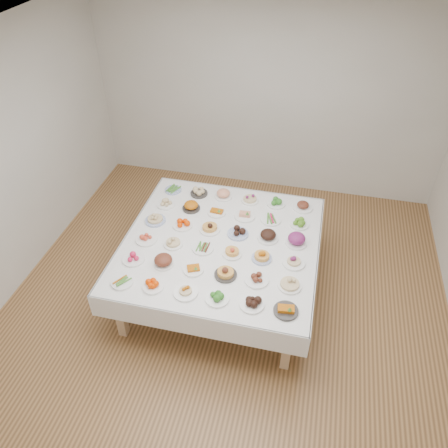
% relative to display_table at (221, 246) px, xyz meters
% --- Properties ---
extents(room_envelope, '(5.02, 5.02, 2.81)m').
position_rel_display_table_xyz_m(room_envelope, '(0.12, -0.14, 1.15)').
color(room_envelope, '#A17343').
rests_on(room_envelope, ground).
extents(display_table, '(2.12, 2.12, 0.75)m').
position_rel_display_table_xyz_m(display_table, '(0.00, 0.00, 0.00)').
color(display_table, white).
rests_on(display_table, ground).
extents(dish_0, '(0.22, 0.22, 0.05)m').
position_rel_display_table_xyz_m(dish_0, '(-0.80, -0.82, 0.09)').
color(dish_0, white).
rests_on(dish_0, display_table).
extents(dish_1, '(0.20, 0.20, 0.09)m').
position_rel_display_table_xyz_m(dish_1, '(-0.48, -0.80, 0.11)').
color(dish_1, white).
rests_on(dish_1, display_table).
extents(dish_2, '(0.23, 0.23, 0.11)m').
position_rel_display_table_xyz_m(dish_2, '(-0.15, -0.80, 0.11)').
color(dish_2, white).
rests_on(dish_2, display_table).
extents(dish_3, '(0.23, 0.23, 0.11)m').
position_rel_display_table_xyz_m(dish_3, '(0.16, -0.81, 0.12)').
color(dish_3, white).
rests_on(dish_3, display_table).
extents(dish_4, '(0.23, 0.23, 0.11)m').
position_rel_display_table_xyz_m(dish_4, '(0.49, -0.80, 0.12)').
color(dish_4, white).
rests_on(dish_4, display_table).
extents(dish_5, '(0.23, 0.23, 0.10)m').
position_rel_display_table_xyz_m(dish_5, '(0.81, -0.81, 0.11)').
color(dish_5, '#2E2C29').
rests_on(dish_5, display_table).
extents(dish_6, '(0.23, 0.23, 0.10)m').
position_rel_display_table_xyz_m(dish_6, '(-0.82, -0.49, 0.11)').
color(dish_6, white).
rests_on(dish_6, display_table).
extents(dish_7, '(0.24, 0.24, 0.13)m').
position_rel_display_table_xyz_m(dish_7, '(-0.49, -0.48, 0.13)').
color(dish_7, white).
rests_on(dish_7, display_table).
extents(dish_8, '(0.21, 0.21, 0.08)m').
position_rel_display_table_xyz_m(dish_8, '(-0.17, -0.49, 0.10)').
color(dish_8, white).
rests_on(dish_8, display_table).
extents(dish_9, '(0.22, 0.22, 0.15)m').
position_rel_display_table_xyz_m(dish_9, '(0.17, -0.49, 0.14)').
color(dish_9, '#2E2C29').
rests_on(dish_9, display_table).
extents(dish_10, '(0.24, 0.24, 0.10)m').
position_rel_display_table_xyz_m(dish_10, '(0.48, -0.49, 0.11)').
color(dish_10, white).
rests_on(dish_10, display_table).
extents(dish_11, '(0.23, 0.23, 0.14)m').
position_rel_display_table_xyz_m(dish_11, '(0.81, -0.48, 0.13)').
color(dish_11, white).
rests_on(dish_11, display_table).
extents(dish_12, '(0.24, 0.24, 0.09)m').
position_rel_display_table_xyz_m(dish_12, '(-0.80, -0.16, 0.11)').
color(dish_12, white).
rests_on(dish_12, display_table).
extents(dish_13, '(0.20, 0.20, 0.12)m').
position_rel_display_table_xyz_m(dish_13, '(-0.49, -0.17, 0.13)').
color(dish_13, white).
rests_on(dish_13, display_table).
extents(dish_14, '(0.23, 0.23, 0.05)m').
position_rel_display_table_xyz_m(dish_14, '(-0.16, -0.16, 0.09)').
color(dish_14, white).
rests_on(dish_14, display_table).
extents(dish_15, '(0.21, 0.21, 0.11)m').
position_rel_display_table_xyz_m(dish_15, '(0.16, -0.17, 0.11)').
color(dish_15, white).
rests_on(dish_15, display_table).
extents(dish_16, '(0.22, 0.21, 0.13)m').
position_rel_display_table_xyz_m(dish_16, '(0.48, -0.17, 0.13)').
color(dish_16, '#4C66B2').
rests_on(dish_16, display_table).
extents(dish_17, '(0.23, 0.23, 0.12)m').
position_rel_display_table_xyz_m(dish_17, '(0.81, -0.16, 0.12)').
color(dish_17, white).
rests_on(dish_17, display_table).
extents(dish_18, '(0.23, 0.23, 0.13)m').
position_rel_display_table_xyz_m(dish_18, '(-0.82, 0.17, 0.13)').
color(dish_18, '#4C66B2').
rests_on(dish_18, display_table).
extents(dish_19, '(0.22, 0.22, 0.10)m').
position_rel_display_table_xyz_m(dish_19, '(-0.49, 0.16, 0.11)').
color(dish_19, white).
rests_on(dish_19, display_table).
extents(dish_20, '(0.23, 0.23, 0.13)m').
position_rel_display_table_xyz_m(dish_20, '(-0.17, 0.16, 0.13)').
color(dish_20, white).
rests_on(dish_20, display_table).
extents(dish_21, '(0.23, 0.23, 0.11)m').
position_rel_display_table_xyz_m(dish_21, '(0.16, 0.16, 0.12)').
color(dish_21, '#4C66B2').
rests_on(dish_21, display_table).
extents(dish_22, '(0.25, 0.25, 0.14)m').
position_rel_display_table_xyz_m(dish_22, '(0.49, 0.16, 0.14)').
color(dish_22, white).
rests_on(dish_22, display_table).
extents(dish_23, '(0.23, 0.23, 0.14)m').
position_rel_display_table_xyz_m(dish_23, '(0.80, 0.15, 0.14)').
color(dish_23, white).
rests_on(dish_23, display_table).
extents(dish_24, '(0.21, 0.21, 0.09)m').
position_rel_display_table_xyz_m(dish_24, '(-0.80, 0.49, 0.11)').
color(dish_24, white).
rests_on(dish_24, display_table).
extents(dish_25, '(0.24, 0.24, 0.13)m').
position_rel_display_table_xyz_m(dish_25, '(-0.48, 0.49, 0.13)').
color(dish_25, '#2E2C29').
rests_on(dish_25, display_table).
extents(dish_26, '(0.21, 0.21, 0.09)m').
position_rel_display_table_xyz_m(dish_26, '(-0.16, 0.48, 0.10)').
color(dish_26, white).
rests_on(dish_26, display_table).
extents(dish_27, '(0.24, 0.24, 0.10)m').
position_rel_display_table_xyz_m(dish_27, '(0.17, 0.49, 0.11)').
color(dish_27, white).
rests_on(dish_27, display_table).
extents(dish_28, '(0.23, 0.23, 0.06)m').
position_rel_display_table_xyz_m(dish_28, '(0.48, 0.49, 0.09)').
color(dish_28, white).
rests_on(dish_28, display_table).
extents(dish_29, '(0.21, 0.21, 0.10)m').
position_rel_display_table_xyz_m(dish_29, '(0.80, 0.48, 0.11)').
color(dish_29, white).
rests_on(dish_29, display_table).
extents(dish_30, '(0.21, 0.20, 0.05)m').
position_rel_display_table_xyz_m(dish_30, '(-0.81, 0.80, 0.09)').
color(dish_30, '#4C66B2').
rests_on(dish_30, display_table).
extents(dish_31, '(0.21, 0.21, 0.10)m').
position_rel_display_table_xyz_m(dish_31, '(-0.48, 0.80, 0.11)').
color(dish_31, '#2E2C29').
rests_on(dish_31, display_table).
extents(dish_32, '(0.21, 0.21, 0.12)m').
position_rel_display_table_xyz_m(dish_32, '(-0.17, 0.81, 0.12)').
color(dish_32, white).
rests_on(dish_32, display_table).
extents(dish_33, '(0.20, 0.20, 0.12)m').
position_rel_display_table_xyz_m(dish_33, '(0.17, 0.80, 0.13)').
color(dish_33, white).
rests_on(dish_33, display_table).
extents(dish_34, '(0.22, 0.22, 0.10)m').
position_rel_display_table_xyz_m(dish_34, '(0.49, 0.81, 0.12)').
color(dish_34, white).
rests_on(dish_34, display_table).
extents(dish_35, '(0.23, 0.23, 0.13)m').
position_rel_display_table_xyz_m(dish_35, '(0.81, 0.81, 0.13)').
color(dish_35, white).
rests_on(dish_35, display_table).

